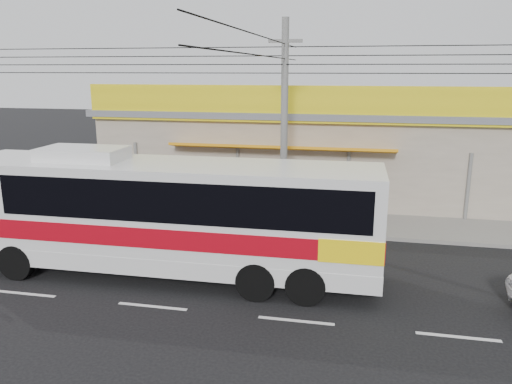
# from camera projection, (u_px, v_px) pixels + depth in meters

# --- Properties ---
(ground) EXTENTS (120.00, 120.00, 0.00)m
(ground) POSITION_uv_depth(u_px,v_px,m) (306.00, 282.00, 15.39)
(ground) COLOR black
(ground) RESTS_ON ground
(sidewalk) EXTENTS (30.00, 3.20, 0.15)m
(sidewalk) POSITION_uv_depth(u_px,v_px,m) (321.00, 223.00, 21.08)
(sidewalk) COLOR slate
(sidewalk) RESTS_ON ground
(lane_markings) EXTENTS (50.00, 0.12, 0.01)m
(lane_markings) POSITION_uv_depth(u_px,v_px,m) (296.00, 321.00, 13.02)
(lane_markings) COLOR silver
(lane_markings) RESTS_ON ground
(storefront_building) EXTENTS (22.60, 9.20, 5.70)m
(storefront_building) POSITION_uv_depth(u_px,v_px,m) (331.00, 150.00, 25.81)
(storefront_building) COLOR gray
(storefront_building) RESTS_ON ground
(coach_bus) EXTENTS (13.07, 2.89, 4.02)m
(coach_bus) POSITION_uv_depth(u_px,v_px,m) (174.00, 210.00, 15.39)
(coach_bus) COLOR silver
(coach_bus) RESTS_ON ground
(motorbike_red) EXTENTS (2.28, 1.30, 1.13)m
(motorbike_red) POSITION_uv_depth(u_px,v_px,m) (69.00, 202.00, 21.83)
(motorbike_red) COLOR maroon
(motorbike_red) RESTS_ON sidewalk
(motorbike_dark) EXTENTS (1.87, 0.97, 1.08)m
(motorbike_dark) POSITION_uv_depth(u_px,v_px,m) (186.00, 205.00, 21.43)
(motorbike_dark) COLOR black
(motorbike_dark) RESTS_ON sidewalk
(utility_pole) EXTENTS (34.00, 14.00, 8.19)m
(utility_pole) POSITION_uv_depth(u_px,v_px,m) (285.00, 59.00, 18.03)
(utility_pole) COLOR slate
(utility_pole) RESTS_ON ground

